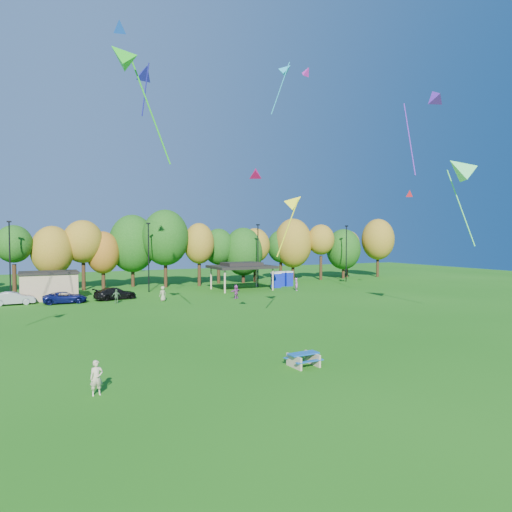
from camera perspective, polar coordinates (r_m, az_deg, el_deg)
name	(u,v)px	position (r m, az deg, el deg)	size (l,w,h in m)	color
ground	(292,380)	(23.99, 4.56, -15.16)	(160.00, 160.00, 0.00)	#19600F
tree_line	(118,246)	(66.03, -16.93, 1.15)	(93.57, 10.55, 11.15)	black
lamp_posts	(149,255)	(61.24, -13.28, 0.15)	(64.50, 0.25, 9.09)	black
utility_building	(49,285)	(57.93, -24.46, -3.36)	(6.30, 4.30, 3.25)	tan
pavilion	(242,266)	(62.33, -1.82, -1.29)	(8.20, 6.20, 3.77)	tan
porta_potties	(281,279)	(66.51, 3.18, -2.90)	(3.75, 2.39, 2.18)	#0D20B2
picnic_table	(303,359)	(26.24, 5.95, -12.63)	(1.81, 1.53, 0.76)	tan
kite_flyer	(97,378)	(22.72, -19.31, -14.18)	(0.59, 0.39, 1.61)	beige
car_b	(13,298)	(55.11, -28.07, -4.69)	(1.48, 4.25, 1.40)	#AEADB3
car_c	(65,298)	(54.02, -22.76, -4.81)	(2.10, 4.55, 1.26)	#0E1455
car_d	(115,294)	(55.24, -17.18, -4.50)	(1.96, 4.82, 1.40)	black
far_person_0	(296,284)	(61.83, 5.07, -3.54)	(0.62, 0.41, 1.70)	#C55EC8
far_person_2	(116,296)	(51.97, -17.07, -4.84)	(0.91, 0.38, 1.56)	#4C794A
far_person_3	(163,294)	(52.45, -11.57, -4.64)	(0.83, 0.54, 1.70)	#959F6D
far_person_5	(236,292)	(53.56, -2.52, -4.48)	(1.52, 0.48, 1.64)	#A74599
kite_3	(459,168)	(41.50, 24.04, 9.96)	(4.60, 3.62, 7.91)	#57F870
kite_4	(256,172)	(31.68, -0.06, 10.46)	(1.46, 1.60, 1.29)	#D30B58
kite_5	(120,56)	(31.74, -16.59, 22.85)	(4.47, 2.07, 7.52)	green
kite_6	(295,202)	(38.76, 4.94, 6.71)	(3.25, 2.52, 5.60)	#FFFC1A
kite_7	(145,72)	(40.54, -13.73, 21.43)	(1.74, 2.95, 4.64)	#1D1A93
kite_8	(409,193)	(60.10, 18.63, 7.48)	(1.51, 1.58, 1.25)	red
kite_9	(434,97)	(48.24, 21.36, 18.03)	(2.48, 4.88, 8.44)	#6622B9
kite_12	(307,71)	(48.04, 6.37, 21.97)	(1.29, 1.49, 1.26)	#D523AA
kite_13	(286,70)	(56.74, 3.80, 22.22)	(3.46, 2.96, 6.48)	#20ABCF
kite_15	(120,26)	(42.18, -16.69, 25.87)	(1.46, 1.74, 1.53)	blue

